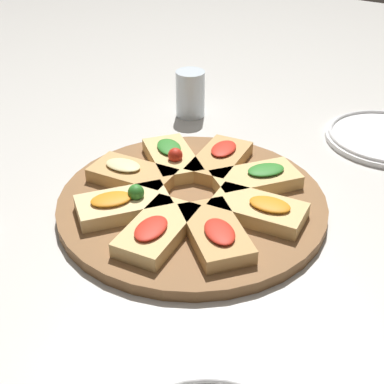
{
  "coord_description": "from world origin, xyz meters",
  "views": [
    {
      "loc": [
        0.6,
        0.38,
        0.49
      ],
      "look_at": [
        0.0,
        0.0,
        0.03
      ],
      "focal_mm": 50.0,
      "sensor_mm": 36.0,
      "label": 1
    }
  ],
  "objects": [
    {
      "name": "water_glass",
      "position": [
        -0.3,
        -0.19,
        0.05
      ],
      "size": [
        0.06,
        0.06,
        0.1
      ],
      "primitive_type": "cylinder",
      "color": "silver",
      "rests_on": "ground_plane"
    },
    {
      "name": "ground_plane",
      "position": [
        0.0,
        0.0,
        0.0
      ],
      "size": [
        3.0,
        3.0,
        0.0
      ],
      "primitive_type": "plane",
      "color": "beige"
    },
    {
      "name": "focaccia_slice_5",
      "position": [
        0.07,
        0.09,
        0.03
      ],
      "size": [
        0.15,
        0.15,
        0.03
      ],
      "color": "tan",
      "rests_on": "serving_board"
    },
    {
      "name": "focaccia_slice_3",
      "position": [
        0.09,
        -0.07,
        0.03
      ],
      "size": [
        0.16,
        0.14,
        0.04
      ],
      "color": "#E5C689",
      "rests_on": "serving_board"
    },
    {
      "name": "focaccia_slice_0",
      "position": [
        -0.11,
        -0.01,
        0.03
      ],
      "size": [
        0.15,
        0.09,
        0.03
      ],
      "color": "tan",
      "rests_on": "serving_board"
    },
    {
      "name": "focaccia_slice_4",
      "position": [
        0.11,
        0.01,
        0.03
      ],
      "size": [
        0.15,
        0.09,
        0.03
      ],
      "color": "#DBB775",
      "rests_on": "serving_board"
    },
    {
      "name": "focaccia_slice_2",
      "position": [
        0.01,
        -0.11,
        0.03
      ],
      "size": [
        0.09,
        0.15,
        0.03
      ],
      "color": "tan",
      "rests_on": "serving_board"
    },
    {
      "name": "serving_board",
      "position": [
        0.0,
        0.0,
        0.01
      ],
      "size": [
        0.43,
        0.43,
        0.02
      ],
      "primitive_type": "cylinder",
      "color": "brown",
      "rests_on": "ground_plane"
    },
    {
      "name": "focaccia_slice_6",
      "position": [
        -0.01,
        0.11,
        0.03
      ],
      "size": [
        0.09,
        0.15,
        0.03
      ],
      "color": "#DBB775",
      "rests_on": "serving_board"
    },
    {
      "name": "focaccia_slice_1",
      "position": [
        -0.07,
        -0.09,
        0.03
      ],
      "size": [
        0.14,
        0.15,
        0.04
      ],
      "color": "#DBB775",
      "rests_on": "serving_board"
    },
    {
      "name": "focaccia_slice_7",
      "position": [
        -0.09,
        0.07,
        0.03
      ],
      "size": [
        0.16,
        0.14,
        0.03
      ],
      "color": "#DBB775",
      "rests_on": "serving_board"
    }
  ]
}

